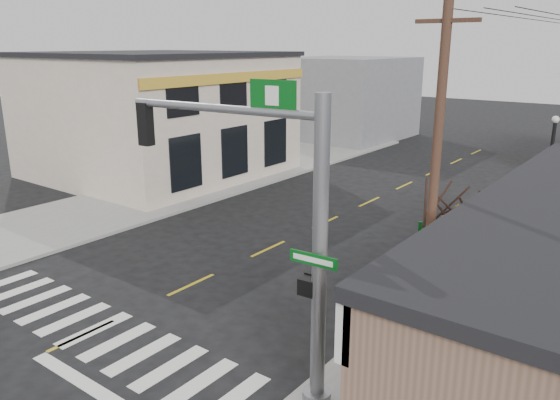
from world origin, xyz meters
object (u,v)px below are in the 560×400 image
Objects in this scene: traffic_signal_pole at (287,218)px; utility_pole_near at (434,184)px; fire_hydrant at (441,311)px; lamp_post at (550,174)px; bare_tree at (453,196)px; guide_sign at (451,257)px.

traffic_signal_pole is 0.80× the size of utility_pole_near.
fire_hydrant is (1.58, 4.88, -3.58)m from traffic_signal_pole.
bare_tree is (-0.74, -7.77, 0.79)m from lamp_post.
traffic_signal_pole is 9.21× the size of fire_hydrant.
lamp_post reaches higher than guide_sign.
utility_pole_near is at bearing -88.11° from bare_tree.
guide_sign is at bearing 95.46° from utility_pole_near.
bare_tree reaches higher than guide_sign.
lamp_post is 0.59× the size of utility_pole_near.
traffic_signal_pole reaches higher than fire_hydrant.
traffic_signal_pole is at bearing -107.92° from fire_hydrant.
utility_pole_near reaches higher than lamp_post.
guide_sign is 1.69m from bare_tree.
guide_sign is 1.60m from fire_hydrant.
guide_sign is at bearing 66.75° from traffic_signal_pole.
utility_pole_near is at bearing -85.17° from fire_hydrant.
guide_sign is at bearing 25.97° from fire_hydrant.
fire_hydrant is 0.09× the size of utility_pole_near.
traffic_signal_pole is at bearing -96.75° from lamp_post.
utility_pole_near is (1.71, 3.30, 0.30)m from traffic_signal_pole.
bare_tree is 0.56× the size of utility_pole_near.
fire_hydrant is 0.16× the size of bare_tree.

